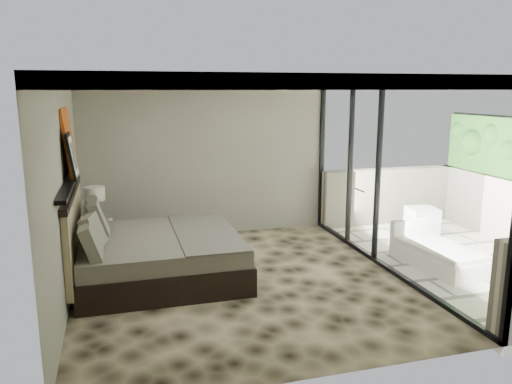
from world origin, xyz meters
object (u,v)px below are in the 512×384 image
object	(u,v)px
nightstand	(96,238)
table_lamp	(95,200)
lounger	(437,254)
ottoman	(422,221)
bed	(153,253)

from	to	relation	value
nightstand	table_lamp	world-z (taller)	table_lamp
table_lamp	nightstand	bearing A→B (deg)	-123.99
nightstand	table_lamp	size ratio (longest dim) A/B	0.90
table_lamp	lounger	bearing A→B (deg)	-22.24
ottoman	lounger	world-z (taller)	lounger
nightstand	ottoman	size ratio (longest dim) A/B	1.08
nightstand	ottoman	bearing A→B (deg)	1.13
nightstand	lounger	bearing A→B (deg)	-16.16
nightstand	lounger	size ratio (longest dim) A/B	0.35
nightstand	ottoman	xyz separation A→B (m)	(5.82, -0.47, -0.02)
table_lamp	lounger	xyz separation A→B (m)	(5.03, -2.06, -0.72)
bed	table_lamp	size ratio (longest dim) A/B	3.87
bed	nightstand	bearing A→B (deg)	120.85
ottoman	table_lamp	bearing A→B (deg)	175.09
bed	lounger	size ratio (longest dim) A/B	1.50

